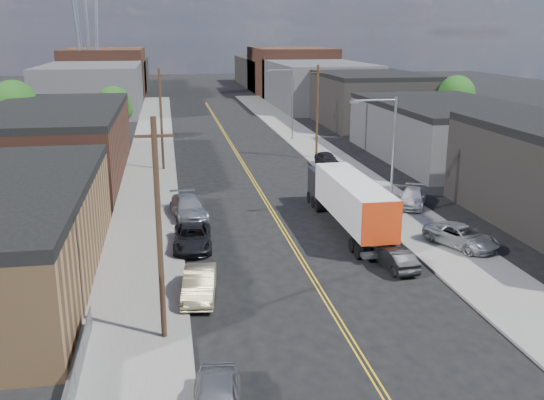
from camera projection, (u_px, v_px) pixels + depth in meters
name	position (u px, v px, depth m)	size (l,w,h in m)	color
ground	(230.00, 142.00, 75.99)	(260.00, 260.00, 0.00)	black
centerline	(245.00, 167.00, 61.75)	(0.32, 120.00, 0.01)	gold
sidewalk_left	(150.00, 170.00, 60.16)	(5.00, 140.00, 0.15)	slate
sidewalk_right	(335.00, 163.00, 63.30)	(5.00, 140.00, 0.15)	slate
warehouse_brown	(57.00, 142.00, 56.95)	(12.00, 26.00, 6.60)	#46261C
industrial_right_b	(445.00, 130.00, 65.51)	(14.00, 24.00, 6.10)	#3A3A3D
industrial_right_c	(368.00, 98.00, 90.00)	(14.00, 22.00, 7.60)	black
skyline_left_a	(93.00, 88.00, 104.85)	(16.00, 30.00, 8.00)	#3A3A3D
skyline_right_a	(318.00, 85.00, 111.45)	(16.00, 30.00, 8.00)	#3A3A3D
skyline_left_b	(106.00, 73.00, 128.31)	(16.00, 26.00, 10.00)	#46261C
skyline_right_b	(290.00, 71.00, 134.91)	(16.00, 26.00, 10.00)	#46261C
skyline_left_c	(114.00, 74.00, 147.70)	(16.00, 40.00, 7.00)	black
skyline_right_c	(275.00, 72.00, 154.30)	(16.00, 40.00, 7.00)	black
streetlight_near	(388.00, 149.00, 42.59)	(3.39, 0.25, 9.00)	gray
streetlight_far	(289.00, 98.00, 75.82)	(3.39, 0.25, 9.00)	gray
utility_pole_left_near	(159.00, 230.00, 25.79)	(1.60, 0.26, 10.00)	black
utility_pole_left_far	(161.00, 119.00, 59.02)	(1.60, 0.26, 10.00)	black
utility_pole_right	(317.00, 111.00, 64.58)	(1.60, 0.26, 10.00)	black
tree_left_mid	(15.00, 107.00, 65.82)	(5.10, 5.04, 8.37)	black
tree_left_far	(114.00, 106.00, 74.37)	(4.35, 4.20, 6.97)	black
tree_right_far	(457.00, 96.00, 79.56)	(4.85, 4.76, 7.91)	black
semi_truck	(347.00, 198.00, 42.29)	(2.47, 14.38, 3.76)	silver
car_left_b	(199.00, 284.00, 31.20)	(1.59, 4.57, 1.50)	#988C64
car_left_c	(192.00, 238.00, 38.42)	(2.37, 5.13, 1.43)	black
car_left_d	(188.00, 208.00, 44.64)	(2.25, 5.54, 1.61)	#9D9FA2
car_right_oncoming	(394.00, 258.00, 35.13)	(1.38, 3.96, 1.31)	black
car_right_lot_a	(461.00, 236.00, 38.28)	(2.30, 4.98, 1.38)	#A2A5A7
car_right_lot_b	(413.00, 198.00, 47.29)	(1.90, 4.66, 1.35)	#BCBCBC
car_right_lot_c	(327.00, 159.00, 61.48)	(1.68, 4.18, 1.43)	black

